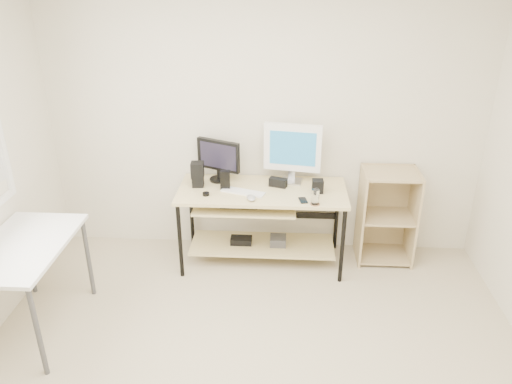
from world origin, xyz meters
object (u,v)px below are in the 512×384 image
(desk, at_px, (259,210))
(white_imac, at_px, (293,149))
(black_monitor, at_px, (218,158))
(shelf_unit, at_px, (386,214))
(audio_controller, at_px, (225,180))
(side_table, at_px, (24,254))

(desk, xyz_separation_m, white_imac, (0.29, 0.18, 0.53))
(desk, bearing_deg, black_monitor, 154.91)
(shelf_unit, relative_size, audio_controller, 5.15)
(shelf_unit, relative_size, white_imac, 1.63)
(desk, xyz_separation_m, shelf_unit, (1.18, 0.16, -0.09))
(black_monitor, bearing_deg, side_table, -111.46)
(desk, bearing_deg, side_table, -147.35)
(desk, xyz_separation_m, side_table, (-1.65, -1.06, 0.13))
(shelf_unit, relative_size, black_monitor, 2.22)
(black_monitor, xyz_separation_m, white_imac, (0.67, -0.00, 0.10))
(black_monitor, height_order, audio_controller, black_monitor)
(black_monitor, bearing_deg, shelf_unit, 23.51)
(shelf_unit, distance_m, audio_controller, 1.54)
(desk, height_order, white_imac, white_imac)
(side_table, bearing_deg, desk, 32.65)
(white_imac, bearing_deg, side_table, -138.50)
(desk, xyz_separation_m, black_monitor, (-0.38, 0.18, 0.44))
(side_table, xyz_separation_m, white_imac, (1.94, 1.24, 0.40))
(audio_controller, bearing_deg, white_imac, 15.20)
(white_imac, height_order, audio_controller, white_imac)
(side_table, relative_size, black_monitor, 2.46)
(desk, xyz_separation_m, audio_controller, (-0.30, -0.01, 0.30))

